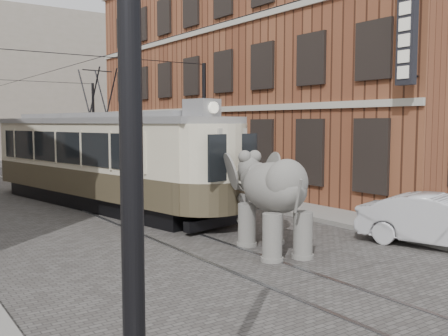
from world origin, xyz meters
TOP-DOWN VIEW (x-y plane):
  - ground at (0.00, 0.00)m, footprint 120.00×120.00m
  - tram_rails at (0.00, 0.00)m, footprint 1.54×80.00m
  - sidewalk_right at (6.00, 0.00)m, footprint 2.00×60.00m
  - brick_building at (11.00, 9.00)m, footprint 8.00×26.00m
  - catenary at (-0.20, 5.00)m, footprint 11.00×30.20m
  - tram at (0.23, 5.99)m, footprint 5.21×13.99m
  - elephant at (1.24, -3.60)m, footprint 3.35×4.69m
  - parked_car at (5.25, -5.74)m, footprint 2.74×4.50m

SIDE VIEW (x-z plane):
  - ground at x=0.00m, z-range 0.00..0.00m
  - tram_rails at x=0.00m, z-range 0.00..0.02m
  - sidewalk_right at x=6.00m, z-range 0.00..0.15m
  - parked_car at x=5.25m, z-range 0.00..1.40m
  - elephant at x=1.24m, z-range 0.00..2.59m
  - tram at x=0.23m, z-range 0.00..5.44m
  - catenary at x=-0.20m, z-range 0.00..6.00m
  - brick_building at x=11.00m, z-range 0.00..12.00m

